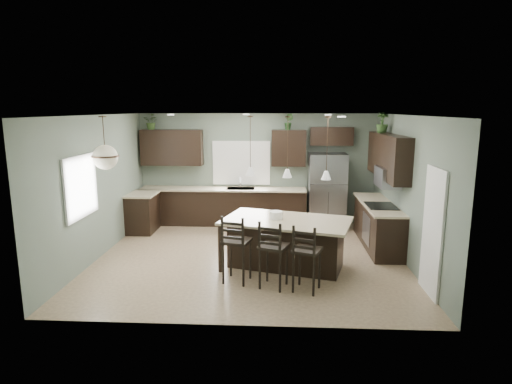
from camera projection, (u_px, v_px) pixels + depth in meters
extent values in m
plane|color=#9E8466|center=(250.00, 257.00, 8.56)|extent=(6.00, 6.00, 0.00)
cube|color=white|center=(433.00, 232.00, 6.69)|extent=(0.04, 0.82, 2.04)
cube|color=white|center=(241.00, 163.00, 10.96)|extent=(1.35, 0.02, 1.00)
cube|color=white|center=(80.00, 187.00, 7.63)|extent=(0.02, 1.10, 1.00)
cube|color=black|center=(143.00, 213.00, 10.28)|extent=(0.60, 0.90, 0.90)
cube|color=#BEB090|center=(143.00, 194.00, 10.19)|extent=(0.66, 0.96, 0.04)
cube|color=black|center=(223.00, 207.00, 10.92)|extent=(4.20, 0.60, 0.90)
cube|color=#BEB090|center=(223.00, 189.00, 10.81)|extent=(4.20, 0.66, 0.04)
cube|color=gray|center=(241.00, 189.00, 10.78)|extent=(0.70, 0.45, 0.01)
cylinder|color=silver|center=(240.00, 183.00, 10.72)|extent=(0.02, 0.02, 0.28)
cube|color=black|center=(172.00, 147.00, 10.82)|extent=(1.55, 0.34, 0.90)
cube|color=black|center=(289.00, 148.00, 10.67)|extent=(0.85, 0.34, 0.90)
cube|color=black|center=(331.00, 136.00, 10.56)|extent=(1.05, 0.34, 0.45)
cube|color=black|center=(378.00, 225.00, 9.19)|extent=(0.60, 2.35, 0.90)
cube|color=#BEB090|center=(378.00, 204.00, 9.10)|extent=(0.66, 2.35, 0.04)
cube|color=black|center=(381.00, 206.00, 8.82)|extent=(0.58, 0.75, 0.02)
cube|color=gray|center=(366.00, 229.00, 8.93)|extent=(0.01, 0.72, 0.60)
cube|color=black|center=(388.00, 156.00, 8.89)|extent=(0.34, 2.35, 0.90)
cube|color=gray|center=(388.00, 177.00, 8.70)|extent=(0.40, 0.75, 0.40)
cube|color=gray|center=(327.00, 191.00, 10.53)|extent=(0.90, 0.74, 1.85)
cube|color=black|center=(286.00, 244.00, 7.90)|extent=(2.55, 1.87, 0.92)
cylinder|color=white|center=(276.00, 215.00, 7.86)|extent=(0.24, 0.24, 0.14)
cube|color=black|center=(237.00, 248.00, 7.24)|extent=(0.54, 0.54, 1.19)
cube|color=black|center=(274.00, 254.00, 7.01)|extent=(0.54, 0.54, 1.16)
cube|color=black|center=(307.00, 258.00, 6.87)|extent=(0.54, 0.54, 1.13)
imported|color=#2F491F|center=(152.00, 122.00, 10.69)|extent=(0.43, 0.40, 0.40)
imported|color=#2B5626|center=(289.00, 122.00, 10.51)|extent=(0.27, 0.25, 0.40)
imported|color=#355926|center=(382.00, 122.00, 9.30)|extent=(0.28, 0.28, 0.45)
plane|color=slate|center=(257.00, 169.00, 10.98)|extent=(6.00, 0.00, 6.00)
plane|color=slate|center=(236.00, 227.00, 5.59)|extent=(6.00, 0.00, 6.00)
plane|color=slate|center=(99.00, 187.00, 8.44)|extent=(0.00, 5.50, 5.50)
plane|color=slate|center=(407.00, 190.00, 8.13)|extent=(0.00, 5.50, 5.50)
plane|color=white|center=(250.00, 115.00, 8.02)|extent=(6.00, 6.00, 0.00)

